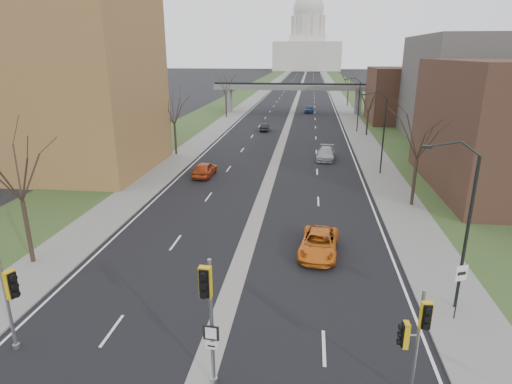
% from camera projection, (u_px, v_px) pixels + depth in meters
% --- Properties ---
extents(ground, '(700.00, 700.00, 0.00)m').
position_uv_depth(ground, '(204.00, 370.00, 17.89)').
color(ground, black).
rests_on(ground, ground).
extents(road_surface, '(20.00, 600.00, 0.01)m').
position_uv_depth(road_surface, '(300.00, 88.00, 159.34)').
color(road_surface, black).
rests_on(road_surface, ground).
extents(median_strip, '(1.20, 600.00, 0.02)m').
position_uv_depth(median_strip, '(300.00, 88.00, 159.34)').
color(median_strip, gray).
rests_on(median_strip, ground).
extents(sidewalk_right, '(4.00, 600.00, 0.12)m').
position_uv_depth(sidewalk_right, '(333.00, 88.00, 157.90)').
color(sidewalk_right, gray).
rests_on(sidewalk_right, ground).
extents(sidewalk_left, '(4.00, 600.00, 0.12)m').
position_uv_depth(sidewalk_left, '(268.00, 88.00, 160.75)').
color(sidewalk_left, gray).
rests_on(sidewalk_left, ground).
extents(grass_verge_right, '(8.00, 600.00, 0.10)m').
position_uv_depth(grass_verge_right, '(349.00, 88.00, 157.19)').
color(grass_verge_right, '#2C4620').
rests_on(grass_verge_right, ground).
extents(grass_verge_left, '(8.00, 600.00, 0.10)m').
position_uv_depth(grass_verge_left, '(253.00, 87.00, 161.46)').
color(grass_verge_left, '#2C4620').
rests_on(grass_verge_left, ground).
extents(apartment_building, '(25.00, 16.00, 22.00)m').
position_uv_depth(apartment_building, '(31.00, 68.00, 45.85)').
color(apartment_building, olive).
rests_on(apartment_building, ground).
extents(commercial_block_mid, '(18.00, 22.00, 15.00)m').
position_uv_depth(commercial_block_mid, '(480.00, 90.00, 61.27)').
color(commercial_block_mid, '#514E4A').
rests_on(commercial_block_mid, ground).
extents(commercial_block_far, '(14.00, 14.00, 10.00)m').
position_uv_depth(commercial_block_far, '(408.00, 95.00, 79.73)').
color(commercial_block_far, '#4E3324').
rests_on(commercial_block_far, ground).
extents(pedestrian_bridge, '(34.00, 3.00, 6.45)m').
position_uv_depth(pedestrian_bridge, '(292.00, 91.00, 91.82)').
color(pedestrian_bridge, slate).
rests_on(pedestrian_bridge, ground).
extents(capitol, '(48.00, 42.00, 55.75)m').
position_uv_depth(capitol, '(307.00, 44.00, 313.87)').
color(capitol, silver).
rests_on(capitol, ground).
extents(streetlight_near, '(2.61, 0.20, 8.70)m').
position_uv_depth(streetlight_near, '(458.00, 179.00, 20.08)').
color(streetlight_near, black).
rests_on(streetlight_near, sidewalk_right).
extents(streetlight_mid, '(2.61, 0.20, 8.70)m').
position_uv_depth(streetlight_mid, '(378.00, 110.00, 44.60)').
color(streetlight_mid, black).
rests_on(streetlight_mid, sidewalk_right).
extents(streetlight_far, '(2.61, 0.20, 8.70)m').
position_uv_depth(streetlight_far, '(355.00, 89.00, 69.12)').
color(streetlight_far, black).
rests_on(streetlight_far, sidewalk_right).
extents(tree_left_a, '(7.20, 7.20, 9.40)m').
position_uv_depth(tree_left_a, '(15.00, 161.00, 24.91)').
color(tree_left_a, '#382B21').
rests_on(tree_left_a, sidewalk_left).
extents(tree_left_b, '(6.75, 6.75, 8.81)m').
position_uv_depth(tree_left_b, '(174.00, 106.00, 53.33)').
color(tree_left_b, '#382B21').
rests_on(tree_left_b, sidewalk_left).
extents(tree_left_c, '(7.65, 7.65, 9.99)m').
position_uv_depth(tree_left_c, '(226.00, 82.00, 85.14)').
color(tree_left_c, '#382B21').
rests_on(tree_left_c, sidewalk_left).
extents(tree_right_a, '(7.20, 7.20, 9.40)m').
position_uv_depth(tree_right_a, '(420.00, 129.00, 35.03)').
color(tree_right_a, '#382B21').
rests_on(tree_right_a, sidewalk_right).
extents(tree_right_b, '(6.30, 6.30, 8.22)m').
position_uv_depth(tree_right_b, '(369.00, 99.00, 66.40)').
color(tree_right_b, '#382B21').
rests_on(tree_right_b, sidewalk_right).
extents(tree_right_c, '(7.65, 7.65, 9.99)m').
position_uv_depth(tree_right_c, '(349.00, 77.00, 103.74)').
color(tree_right_c, '#382B21').
rests_on(tree_right_c, sidewalk_right).
extents(signal_pole_left, '(1.28, 0.95, 5.69)m').
position_uv_depth(signal_pole_left, '(0.00, 278.00, 17.76)').
color(signal_pole_left, gray).
rests_on(signal_pole_left, ground).
extents(signal_pole_median, '(0.63, 0.90, 5.49)m').
position_uv_depth(signal_pole_median, '(208.00, 304.00, 15.73)').
color(signal_pole_median, gray).
rests_on(signal_pole_median, ground).
extents(signal_pole_right, '(0.85, 0.81, 4.66)m').
position_uv_depth(signal_pole_right, '(416.00, 332.00, 15.41)').
color(signal_pole_right, gray).
rests_on(signal_pole_right, ground).
extents(speed_limit_sign, '(0.60, 0.27, 2.91)m').
position_uv_depth(speed_limit_sign, '(460.00, 282.00, 20.52)').
color(speed_limit_sign, black).
rests_on(speed_limit_sign, sidewalk_right).
extents(car_left_near, '(2.02, 4.65, 1.56)m').
position_uv_depth(car_left_near, '(205.00, 169.00, 45.67)').
color(car_left_near, '#AB3913').
rests_on(car_left_near, ground).
extents(car_left_far, '(1.37, 3.76, 1.23)m').
position_uv_depth(car_left_far, '(265.00, 127.00, 72.21)').
color(car_left_far, black).
rests_on(car_left_far, ground).
extents(car_right_near, '(2.90, 5.41, 1.45)m').
position_uv_depth(car_right_near, '(319.00, 243.00, 28.02)').
color(car_right_near, orange).
rests_on(car_right_near, ground).
extents(car_right_mid, '(2.52, 5.30, 1.49)m').
position_uv_depth(car_right_mid, '(326.00, 153.00, 52.84)').
color(car_right_mid, '#A6A7AD').
rests_on(car_right_mid, ground).
extents(car_right_far, '(1.99, 4.61, 1.55)m').
position_uv_depth(car_right_far, '(309.00, 109.00, 94.30)').
color(car_right_far, navy).
rests_on(car_right_far, ground).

